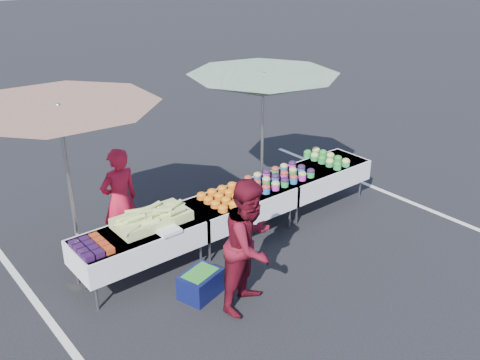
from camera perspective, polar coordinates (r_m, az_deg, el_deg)
ground at (r=8.72m, az=0.00°, el=-6.00°), size 80.00×80.00×0.00m
stripe_left at (r=7.47m, az=-19.99°, el=-13.46°), size 0.10×5.00×0.00m
stripe_right at (r=10.80m, az=13.30°, el=-0.43°), size 0.10×5.00×0.00m
table_left at (r=7.57m, az=-10.70°, el=-6.42°), size 1.86×0.81×0.75m
table_center at (r=8.44m, az=0.00°, el=-2.58°), size 1.86×0.81×0.75m
table_right at (r=9.57m, az=8.40°, el=0.52°), size 1.86×0.81×0.75m
berry_punnets at (r=7.17m, az=-15.57°, el=-6.90°), size 0.40×0.54×0.08m
corn_pile at (r=7.58m, az=-9.38°, el=-4.04°), size 1.16×0.57×0.26m
plastic_bags at (r=7.37m, az=-7.64°, el=-5.37°), size 0.30×0.25×0.05m
carrot_bowls at (r=8.20m, az=-1.31°, el=-1.75°), size 0.75×0.69×0.11m
potato_cups at (r=8.84m, az=4.28°, el=0.43°), size 1.14×0.58×0.16m
bean_baskets at (r=9.70m, az=9.19°, el=2.35°), size 0.36×0.86×0.15m
vendor at (r=8.19m, az=-12.69°, el=-2.15°), size 0.63×0.43×1.66m
customer at (r=6.77m, az=1.09°, el=-6.91°), size 1.05×0.94×1.78m
umbrella_left at (r=6.97m, az=-18.61°, el=5.90°), size 3.20×3.20×2.59m
umbrella_right at (r=8.62m, az=2.49°, el=9.93°), size 2.76×2.76×2.50m
storage_bin at (r=7.32m, az=-4.22°, el=-10.93°), size 0.64×0.54×0.36m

